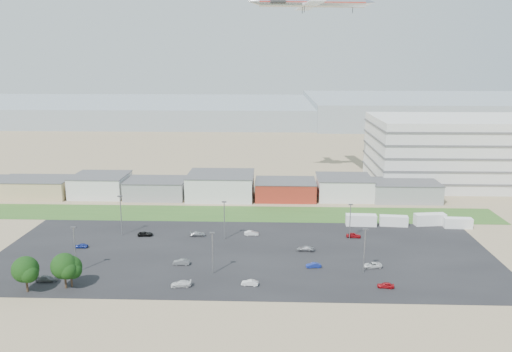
{
  "coord_description": "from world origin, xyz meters",
  "views": [
    {
      "loc": [
        11.82,
        -93.73,
        45.67
      ],
      "look_at": [
        7.74,
        22.0,
        18.84
      ],
      "focal_mm": 35.0,
      "sensor_mm": 36.0,
      "label": 1
    }
  ],
  "objects_px": {
    "parked_car_5": "(81,246)",
    "parked_car_9": "(145,234)",
    "parked_car_6": "(198,234)",
    "parked_car_12": "(305,249)",
    "parked_car_3": "(181,284)",
    "airliner": "(312,2)",
    "parked_car_4": "(181,262)",
    "box_trailer_a": "(361,220)",
    "parked_car_11": "(251,233)",
    "parked_car_8": "(354,235)",
    "parked_car_1": "(313,265)",
    "parked_car_0": "(372,265)",
    "parked_car_2": "(386,285)",
    "parked_car_13": "(250,283)",
    "parked_car_10": "(46,279)"
  },
  "relations": [
    {
      "from": "parked_car_1",
      "to": "parked_car_6",
      "type": "height_order",
      "value": "parked_car_6"
    },
    {
      "from": "parked_car_6",
      "to": "parked_car_12",
      "type": "relative_size",
      "value": 0.98
    },
    {
      "from": "box_trailer_a",
      "to": "parked_car_2",
      "type": "distance_m",
      "value": 40.09
    },
    {
      "from": "parked_car_0",
      "to": "parked_car_13",
      "type": "xyz_separation_m",
      "value": [
        -27.31,
        -10.18,
        0.01
      ]
    },
    {
      "from": "parked_car_13",
      "to": "parked_car_10",
      "type": "bearing_deg",
      "value": -84.23
    },
    {
      "from": "parked_car_5",
      "to": "parked_car_6",
      "type": "relative_size",
      "value": 0.78
    },
    {
      "from": "parked_car_11",
      "to": "parked_car_8",
      "type": "bearing_deg",
      "value": -94.83
    },
    {
      "from": "box_trailer_a",
      "to": "parked_car_5",
      "type": "xyz_separation_m",
      "value": [
        -72.91,
        -19.99,
        -1.04
      ]
    },
    {
      "from": "airliner",
      "to": "parked_car_0",
      "type": "relative_size",
      "value": 11.0
    },
    {
      "from": "parked_car_3",
      "to": "parked_car_13",
      "type": "bearing_deg",
      "value": 87.69
    },
    {
      "from": "parked_car_6",
      "to": "parked_car_12",
      "type": "xyz_separation_m",
      "value": [
        27.97,
        -9.63,
        0.01
      ]
    },
    {
      "from": "parked_car_5",
      "to": "parked_car_6",
      "type": "xyz_separation_m",
      "value": [
        27.93,
        9.48,
        0.05
      ]
    },
    {
      "from": "parked_car_4",
      "to": "parked_car_5",
      "type": "bearing_deg",
      "value": -108.39
    },
    {
      "from": "box_trailer_a",
      "to": "parked_car_11",
      "type": "height_order",
      "value": "box_trailer_a"
    },
    {
      "from": "box_trailer_a",
      "to": "parked_car_5",
      "type": "height_order",
      "value": "box_trailer_a"
    },
    {
      "from": "airliner",
      "to": "parked_car_8",
      "type": "height_order",
      "value": "airliner"
    },
    {
      "from": "parked_car_0",
      "to": "parked_car_2",
      "type": "distance_m",
      "value": 10.36
    },
    {
      "from": "parked_car_6",
      "to": "parked_car_4",
      "type": "bearing_deg",
      "value": 172.66
    },
    {
      "from": "airliner",
      "to": "parked_car_9",
      "type": "relative_size",
      "value": 11.29
    },
    {
      "from": "parked_car_4",
      "to": "parked_car_9",
      "type": "xyz_separation_m",
      "value": [
        -13.14,
        18.75,
        -0.07
      ]
    },
    {
      "from": "parked_car_10",
      "to": "box_trailer_a",
      "type": "bearing_deg",
      "value": -64.12
    },
    {
      "from": "parked_car_3",
      "to": "parked_car_11",
      "type": "xyz_separation_m",
      "value": [
        13.23,
        31.55,
        0.0
      ]
    },
    {
      "from": "airliner",
      "to": "parked_car_10",
      "type": "bearing_deg",
      "value": -131.9
    },
    {
      "from": "airliner",
      "to": "parked_car_10",
      "type": "xyz_separation_m",
      "value": [
        -61.01,
        -87.02,
        -65.0
      ]
    },
    {
      "from": "airliner",
      "to": "parked_car_0",
      "type": "bearing_deg",
      "value": -89.86
    },
    {
      "from": "parked_car_1",
      "to": "parked_car_4",
      "type": "relative_size",
      "value": 0.89
    },
    {
      "from": "parked_car_5",
      "to": "parked_car_8",
      "type": "xyz_separation_m",
      "value": [
        69.29,
        9.83,
        0.09
      ]
    },
    {
      "from": "parked_car_1",
      "to": "parked_car_8",
      "type": "distance_m",
      "value": 23.41
    },
    {
      "from": "parked_car_8",
      "to": "parked_car_0",
      "type": "bearing_deg",
      "value": -172.63
    },
    {
      "from": "parked_car_0",
      "to": "parked_car_2",
      "type": "bearing_deg",
      "value": -3.36
    },
    {
      "from": "box_trailer_a",
      "to": "parked_car_9",
      "type": "xyz_separation_m",
      "value": [
        -59.06,
        -10.82,
        -1.04
      ]
    },
    {
      "from": "parked_car_5",
      "to": "parked_car_9",
      "type": "height_order",
      "value": "parked_car_5"
    },
    {
      "from": "parked_car_11",
      "to": "parked_car_5",
      "type": "bearing_deg",
      "value": 100.97
    },
    {
      "from": "parked_car_3",
      "to": "parked_car_8",
      "type": "xyz_separation_m",
      "value": [
        40.32,
        30.76,
        0.04
      ]
    },
    {
      "from": "airliner",
      "to": "parked_car_12",
      "type": "relative_size",
      "value": 10.53
    },
    {
      "from": "parked_car_5",
      "to": "parked_car_3",
      "type": "bearing_deg",
      "value": 53.03
    },
    {
      "from": "parked_car_0",
      "to": "parked_car_6",
      "type": "height_order",
      "value": "parked_car_6"
    },
    {
      "from": "airliner",
      "to": "parked_car_2",
      "type": "relative_size",
      "value": 13.29
    },
    {
      "from": "parked_car_3",
      "to": "parked_car_8",
      "type": "height_order",
      "value": "parked_car_8"
    },
    {
      "from": "parked_car_3",
      "to": "parked_car_9",
      "type": "xyz_separation_m",
      "value": [
        -15.11,
        30.09,
        -0.06
      ]
    },
    {
      "from": "parked_car_3",
      "to": "parked_car_6",
      "type": "height_order",
      "value": "parked_car_3"
    },
    {
      "from": "box_trailer_a",
      "to": "parked_car_1",
      "type": "height_order",
      "value": "box_trailer_a"
    },
    {
      "from": "parked_car_2",
      "to": "parked_car_9",
      "type": "height_order",
      "value": "parked_car_2"
    },
    {
      "from": "parked_car_4",
      "to": "parked_car_13",
      "type": "height_order",
      "value": "parked_car_4"
    },
    {
      "from": "parked_car_2",
      "to": "airliner",
      "type": "bearing_deg",
      "value": -165.56
    },
    {
      "from": "parked_car_0",
      "to": "parked_car_11",
      "type": "height_order",
      "value": "parked_car_11"
    },
    {
      "from": "parked_car_2",
      "to": "parked_car_5",
      "type": "relative_size",
      "value": 1.04
    },
    {
      "from": "parked_car_4",
      "to": "parked_car_8",
      "type": "xyz_separation_m",
      "value": [
        42.3,
        19.41,
        0.02
      ]
    },
    {
      "from": "box_trailer_a",
      "to": "airliner",
      "type": "relative_size",
      "value": 0.19
    },
    {
      "from": "airliner",
      "to": "parked_car_13",
      "type": "xyz_separation_m",
      "value": [
        -17.82,
        -87.36,
        -65.05
      ]
    }
  ]
}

